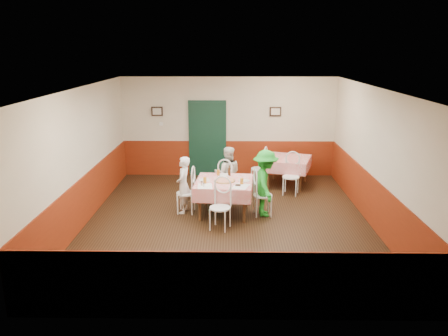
{
  "coord_description": "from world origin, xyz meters",
  "views": [
    {
      "loc": [
        0.05,
        -8.67,
        3.56
      ],
      "look_at": [
        -0.09,
        0.43,
        1.05
      ],
      "focal_mm": 35.0,
      "sensor_mm": 36.0,
      "label": 1
    }
  ],
  "objects_px": {
    "glass_c": "(218,173)",
    "chair_second_b": "(291,177)",
    "chair_far": "(227,183)",
    "diner_right": "(265,183)",
    "beer_bottle": "(229,171)",
    "chair_near": "(220,208)",
    "wallet": "(238,185)",
    "pizza": "(225,181)",
    "chair_second_a": "(259,169)",
    "diner_far": "(228,174)",
    "chair_left": "(186,193)",
    "main_table": "(224,197)",
    "glass_a": "(205,180)",
    "second_table": "(287,172)",
    "glass_b": "(242,181)",
    "chair_right": "(263,195)",
    "diner_left": "(183,185)"
  },
  "relations": [
    {
      "from": "glass_c",
      "to": "diner_right",
      "type": "height_order",
      "value": "diner_right"
    },
    {
      "from": "chair_far",
      "to": "diner_far",
      "type": "height_order",
      "value": "diner_far"
    },
    {
      "from": "chair_left",
      "to": "glass_b",
      "type": "height_order",
      "value": "chair_left"
    },
    {
      "from": "glass_a",
      "to": "glass_c",
      "type": "distance_m",
      "value": 0.67
    },
    {
      "from": "chair_near",
      "to": "wallet",
      "type": "bearing_deg",
      "value": 72.57
    },
    {
      "from": "wallet",
      "to": "glass_c",
      "type": "bearing_deg",
      "value": 124.12
    },
    {
      "from": "second_table",
      "to": "glass_a",
      "type": "relative_size",
      "value": 8.31
    },
    {
      "from": "main_table",
      "to": "chair_right",
      "type": "height_order",
      "value": "chair_right"
    },
    {
      "from": "main_table",
      "to": "chair_near",
      "type": "xyz_separation_m",
      "value": [
        -0.07,
        -0.85,
        0.08
      ]
    },
    {
      "from": "glass_c",
      "to": "chair_second_b",
      "type": "bearing_deg",
      "value": 27.28
    },
    {
      "from": "wallet",
      "to": "chair_left",
      "type": "bearing_deg",
      "value": 165.02
    },
    {
      "from": "chair_right",
      "to": "diner_right",
      "type": "distance_m",
      "value": 0.29
    },
    {
      "from": "chair_second_b",
      "to": "wallet",
      "type": "xyz_separation_m",
      "value": [
        -1.35,
        -1.69,
        0.32
      ]
    },
    {
      "from": "wallet",
      "to": "chair_right",
      "type": "bearing_deg",
      "value": 30.85
    },
    {
      "from": "glass_c",
      "to": "chair_near",
      "type": "bearing_deg",
      "value": -86.88
    },
    {
      "from": "main_table",
      "to": "second_table",
      "type": "bearing_deg",
      "value": 51.79
    },
    {
      "from": "chair_second_b",
      "to": "diner_right",
      "type": "xyz_separation_m",
      "value": [
        -0.75,
        -1.42,
        0.28
      ]
    },
    {
      "from": "second_table",
      "to": "diner_far",
      "type": "bearing_deg",
      "value": -142.77
    },
    {
      "from": "chair_left",
      "to": "chair_second_b",
      "type": "bearing_deg",
      "value": 122.87
    },
    {
      "from": "second_table",
      "to": "diner_right",
      "type": "xyz_separation_m",
      "value": [
        -0.75,
        -2.17,
        0.36
      ]
    },
    {
      "from": "chair_left",
      "to": "diner_right",
      "type": "relative_size",
      "value": 0.62
    },
    {
      "from": "chair_near",
      "to": "diner_left",
      "type": "bearing_deg",
      "value": 150.36
    },
    {
      "from": "chair_far",
      "to": "beer_bottle",
      "type": "relative_size",
      "value": 4.16
    },
    {
      "from": "chair_second_b",
      "to": "pizza",
      "type": "distance_m",
      "value": 2.17
    },
    {
      "from": "beer_bottle",
      "to": "diner_right",
      "type": "bearing_deg",
      "value": -30.49
    },
    {
      "from": "chair_near",
      "to": "glass_a",
      "type": "bearing_deg",
      "value": 135.61
    },
    {
      "from": "diner_far",
      "to": "chair_left",
      "type": "bearing_deg",
      "value": 40.97
    },
    {
      "from": "main_table",
      "to": "glass_b",
      "type": "bearing_deg",
      "value": -31.12
    },
    {
      "from": "chair_left",
      "to": "glass_c",
      "type": "relative_size",
      "value": 6.96
    },
    {
      "from": "chair_far",
      "to": "diner_far",
      "type": "distance_m",
      "value": 0.22
    },
    {
      "from": "diner_right",
      "to": "chair_far",
      "type": "bearing_deg",
      "value": 38.28
    },
    {
      "from": "glass_c",
      "to": "diner_right",
      "type": "distance_m",
      "value": 1.15
    },
    {
      "from": "diner_right",
      "to": "diner_far",
      "type": "bearing_deg",
      "value": 36.64
    },
    {
      "from": "chair_far",
      "to": "diner_right",
      "type": "xyz_separation_m",
      "value": [
        0.83,
        -0.92,
        0.28
      ]
    },
    {
      "from": "glass_b",
      "to": "wallet",
      "type": "bearing_deg",
      "value": -127.64
    },
    {
      "from": "diner_far",
      "to": "pizza",
      "type": "bearing_deg",
      "value": 85.26
    },
    {
      "from": "main_table",
      "to": "glass_c",
      "type": "xyz_separation_m",
      "value": [
        -0.14,
        0.43,
        0.45
      ]
    },
    {
      "from": "second_table",
      "to": "chair_right",
      "type": "bearing_deg",
      "value": -110.38
    },
    {
      "from": "chair_second_b",
      "to": "pizza",
      "type": "relative_size",
      "value": 2.05
    },
    {
      "from": "chair_left",
      "to": "wallet",
      "type": "xyz_separation_m",
      "value": [
        1.15,
        -0.41,
        0.32
      ]
    },
    {
      "from": "chair_near",
      "to": "chair_second_a",
      "type": "bearing_deg",
      "value": 90.04
    },
    {
      "from": "diner_far",
      "to": "chair_near",
      "type": "bearing_deg",
      "value": 84.34
    },
    {
      "from": "chair_left",
      "to": "glass_b",
      "type": "xyz_separation_m",
      "value": [
        1.23,
        -0.3,
        0.38
      ]
    },
    {
      "from": "chair_left",
      "to": "wallet",
      "type": "height_order",
      "value": "chair_left"
    },
    {
      "from": "chair_near",
      "to": "wallet",
      "type": "height_order",
      "value": "chair_near"
    },
    {
      "from": "chair_right",
      "to": "diner_far",
      "type": "xyz_separation_m",
      "value": [
        -0.78,
        0.96,
        0.21
      ]
    },
    {
      "from": "second_table",
      "to": "wallet",
      "type": "bearing_deg",
      "value": -119.05
    },
    {
      "from": "main_table",
      "to": "diner_right",
      "type": "bearing_deg",
      "value": -4.52
    },
    {
      "from": "chair_far",
      "to": "chair_near",
      "type": "bearing_deg",
      "value": 103.78
    },
    {
      "from": "chair_left",
      "to": "diner_left",
      "type": "xyz_separation_m",
      "value": [
        -0.05,
        0.0,
        0.19
      ]
    }
  ]
}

